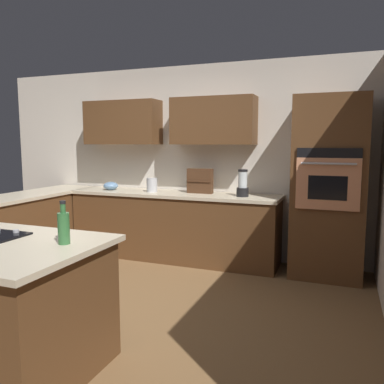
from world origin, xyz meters
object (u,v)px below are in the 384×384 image
object	(u,v)px
blender	(243,185)
second_bottle	(64,227)
wall_oven	(328,188)
kettle	(152,185)
mixing_bowl	(111,186)
spice_rack	(200,181)

from	to	relation	value
blender	second_bottle	size ratio (longest dim) A/B	1.17
wall_oven	kettle	size ratio (longest dim) A/B	11.09
mixing_bowl	kettle	xyz separation A→B (m)	(-0.65, 0.00, 0.04)
kettle	wall_oven	bearing A→B (deg)	-179.30
blender	mixing_bowl	distance (m)	1.90
mixing_bowl	spice_rack	bearing A→B (deg)	-175.09
wall_oven	mixing_bowl	world-z (taller)	wall_oven
wall_oven	kettle	world-z (taller)	wall_oven
wall_oven	second_bottle	distance (m)	3.10
blender	kettle	xyz separation A→B (m)	(1.25, 0.00, -0.05)
wall_oven	kettle	bearing A→B (deg)	0.70
blender	second_bottle	bearing A→B (deg)	78.42
wall_oven	kettle	distance (m)	2.25
mixing_bowl	spice_rack	world-z (taller)	spice_rack
wall_oven	kettle	xyz separation A→B (m)	(2.25, 0.03, -0.05)
blender	kettle	distance (m)	1.25
spice_rack	kettle	xyz separation A→B (m)	(0.65, 0.11, -0.07)
wall_oven	blender	distance (m)	1.00
kettle	second_bottle	bearing A→B (deg)	104.86
kettle	mixing_bowl	bearing A→B (deg)	0.00
mixing_bowl	blender	bearing A→B (deg)	180.00
blender	second_bottle	world-z (taller)	blender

